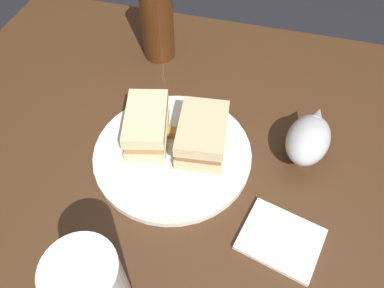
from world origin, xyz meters
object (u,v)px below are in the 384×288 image
(plate, at_px, (173,153))
(cider_bottle, at_px, (156,7))
(sandwich_half_right, at_px, (146,128))
(gravy_boat, at_px, (308,139))
(napkin, at_px, (281,239))
(sandwich_half_left, at_px, (202,135))

(plate, bearing_deg, cider_bottle, 112.75)
(plate, height_order, sandwich_half_right, sandwich_half_right)
(gravy_boat, bearing_deg, sandwich_half_right, -170.45)
(gravy_boat, distance_m, napkin, 0.17)
(napkin, bearing_deg, plate, 151.52)
(sandwich_half_right, distance_m, napkin, 0.27)
(sandwich_half_left, bearing_deg, cider_bottle, 123.48)
(cider_bottle, bearing_deg, napkin, -50.05)
(sandwich_half_left, xyz_separation_m, napkin, (0.15, -0.13, -0.04))
(sandwich_half_right, height_order, napkin, sandwich_half_right)
(plate, bearing_deg, sandwich_half_right, 163.71)
(sandwich_half_right, height_order, gravy_boat, gravy_boat)
(napkin, bearing_deg, sandwich_half_left, 138.86)
(cider_bottle, height_order, napkin, cider_bottle)
(sandwich_half_left, height_order, sandwich_half_right, sandwich_half_right)
(plate, xyz_separation_m, cider_bottle, (-0.11, 0.25, 0.11))
(sandwich_half_right, xyz_separation_m, gravy_boat, (0.26, 0.04, 0.00))
(plate, height_order, cider_bottle, cider_bottle)
(plate, xyz_separation_m, sandwich_half_right, (-0.05, 0.01, 0.03))
(plate, height_order, gravy_boat, gravy_boat)
(sandwich_half_right, relative_size, napkin, 1.15)
(plate, xyz_separation_m, sandwich_half_left, (0.04, 0.03, 0.03))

